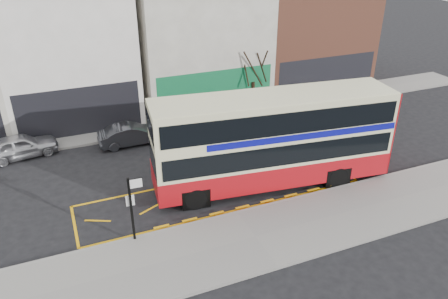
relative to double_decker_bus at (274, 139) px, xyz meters
name	(u,v)px	position (x,y,z in m)	size (l,w,h in m)	color
ground	(234,210)	(-2.79, -1.54, -2.50)	(120.00, 120.00, 0.00)	black
pavement	(255,238)	(-2.79, -3.84, -2.42)	(40.00, 4.00, 0.15)	gray
kerb	(237,213)	(-2.79, -1.91, -2.42)	(40.00, 0.15, 0.15)	gray
far_pavement	(168,122)	(-2.79, 9.46, -2.42)	(50.00, 3.00, 0.15)	gray
road_markings	(221,193)	(-2.79, 0.06, -2.49)	(14.00, 3.40, 0.01)	#FFB50D
terrace_left	(65,38)	(-8.29, 13.45, 2.82)	(8.00, 8.01, 11.80)	white
terrace_green_shop	(196,31)	(0.71, 13.45, 2.57)	(9.00, 8.01, 11.30)	silver
terrace_right	(302,28)	(9.71, 13.45, 2.08)	(9.00, 8.01, 10.30)	#9E573F
double_decker_bus	(274,139)	(0.00, 0.00, 0.00)	(12.13, 4.15, 4.75)	beige
bus_stop_post	(132,203)	(-7.48, -1.99, -0.57)	(0.73, 0.13, 2.95)	black
car_silver	(20,146)	(-11.88, 7.97, -1.81)	(1.62, 4.04, 1.38)	silver
car_grey	(131,134)	(-5.71, 7.20, -1.86)	(1.36, 3.90, 1.28)	#393A3F
car_white	(324,103)	(7.98, 7.15, -1.88)	(1.73, 4.24, 1.23)	white
street_tree_right	(254,57)	(3.49, 9.41, 1.33)	(2.60, 2.60, 5.61)	black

